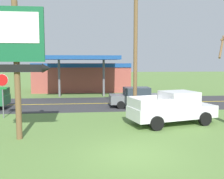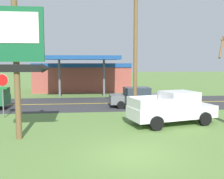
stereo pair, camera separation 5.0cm
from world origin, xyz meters
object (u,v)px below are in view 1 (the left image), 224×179
motel_sign (17,48)px  utility_pole (136,40)px  pickup_white_parked_on_lawn (173,108)px  car_grey_near_lane (135,97)px  gas_station (82,76)px  stop_sign (2,88)px

motel_sign → utility_pole: size_ratio=0.68×
pickup_white_parked_on_lawn → car_grey_near_lane: bearing=100.0°
gas_station → stop_sign: bearing=-107.6°
motel_sign → utility_pole: 7.76m
car_grey_near_lane → utility_pole: bearing=-101.7°
motel_sign → pickup_white_parked_on_lawn: 9.33m
car_grey_near_lane → gas_station: bearing=109.5°
stop_sign → utility_pole: size_ratio=0.31×
motel_sign → car_grey_near_lane: (7.31, 8.41, -3.54)m
car_grey_near_lane → motel_sign: bearing=-131.0°
motel_sign → car_grey_near_lane: motel_sign is taller
motel_sign → gas_station: motel_sign is taller
utility_pole → pickup_white_parked_on_lawn: 5.04m
gas_station → pickup_white_parked_on_lawn: gas_station is taller
utility_pole → motel_sign: bearing=-146.6°
gas_station → car_grey_near_lane: (4.51, -12.72, -1.11)m
pickup_white_parked_on_lawn → utility_pole: bearing=134.5°
motel_sign → car_grey_near_lane: 11.69m
stop_sign → gas_station: gas_station is taller
car_grey_near_lane → pickup_white_parked_on_lawn: bearing=-80.0°
utility_pole → gas_station: (-3.65, 16.88, -3.23)m
motel_sign → pickup_white_parked_on_lawn: size_ratio=1.18×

